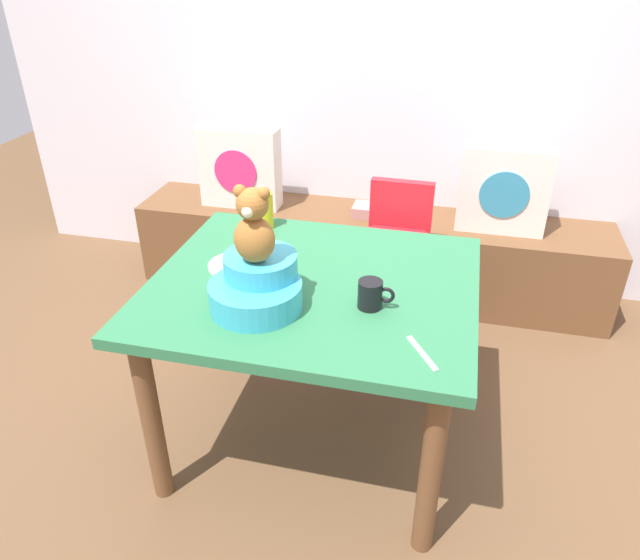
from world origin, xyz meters
The scene contains 14 objects.
ground_plane centered at (0.00, 0.00, 0.00)m, with size 8.00×8.00×0.00m, color brown.
back_wall centered at (0.00, 1.51, 1.30)m, with size 4.40×0.10×2.60m, color silver.
window_bench centered at (0.00, 1.24, 0.23)m, with size 2.60×0.44×0.46m, color brown.
pillow_floral_left centered at (-0.73, 1.21, 0.68)m, with size 0.44×0.15×0.44m.
pillow_floral_right centered at (0.68, 1.21, 0.68)m, with size 0.44×0.15×0.44m.
book_stack centered at (0.01, 1.24, 0.49)m, with size 0.20×0.14×0.06m, color tan.
dining_table centered at (0.00, 0.00, 0.63)m, with size 1.13×0.97×0.74m.
highchair centered at (0.20, 0.80, 0.52)m, with size 0.34×0.45×0.79m.
infant_seat_teal centered at (-0.14, -0.18, 0.81)m, with size 0.30×0.33×0.16m.
teddy_bear centered at (-0.14, -0.18, 1.02)m, with size 0.13×0.12×0.25m.
ketchup_bottle centered at (-0.30, 0.39, 0.83)m, with size 0.07×0.07×0.18m.
coffee_mug centered at (0.22, -0.11, 0.79)m, with size 0.12×0.08×0.09m.
dinner_plate_near centered at (-0.30, 0.04, 0.75)m, with size 0.20×0.20×0.01m, color white.
table_fork centered at (0.41, -0.33, 0.74)m, with size 0.02×0.17×0.01m, color silver.
Camera 1 is at (0.44, -1.72, 1.78)m, focal length 33.14 mm.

